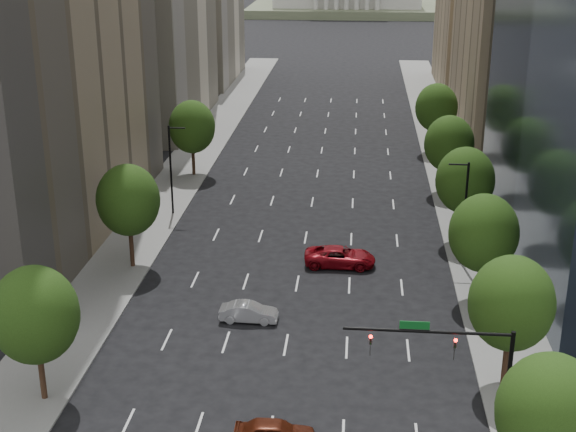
# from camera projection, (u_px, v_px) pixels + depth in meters

# --- Properties ---
(sidewalk_left) EXTENTS (6.00, 200.00, 0.15)m
(sidewalk_left) POSITION_uv_depth(u_px,v_px,m) (140.00, 231.00, 75.43)
(sidewalk_left) COLOR slate
(sidewalk_left) RESTS_ON ground
(sidewalk_right) EXTENTS (6.00, 200.00, 0.15)m
(sidewalk_right) POSITION_uv_depth(u_px,v_px,m) (477.00, 242.00, 72.86)
(sidewalk_right) COLOR slate
(sidewalk_right) RESTS_ON ground
(filler_left) EXTENTS (14.00, 26.00, 18.00)m
(filler_left) POSITION_uv_depth(u_px,v_px,m) (195.00, 29.00, 144.19)
(filler_left) COLOR beige
(filler_left) RESTS_ON ground
(parking_tan_right) EXTENTS (14.00, 30.00, 30.00)m
(parking_tan_right) POSITION_uv_depth(u_px,v_px,m) (521.00, 22.00, 104.32)
(parking_tan_right) COLOR #8C7759
(parking_tan_right) RESTS_ON ground
(filler_right) EXTENTS (14.00, 26.00, 16.00)m
(filler_right) POSITION_uv_depth(u_px,v_px,m) (481.00, 41.00, 137.58)
(filler_right) COLOR #8C7759
(filler_right) RESTS_ON ground
(tree_right_0) EXTENTS (5.20, 5.20, 8.39)m
(tree_right_0) POSITION_uv_depth(u_px,v_px,m) (550.00, 413.00, 38.43)
(tree_right_0) COLOR #382316
(tree_right_0) RESTS_ON ground
(tree_right_1) EXTENTS (5.20, 5.20, 8.75)m
(tree_right_1) POSITION_uv_depth(u_px,v_px,m) (511.00, 303.00, 48.59)
(tree_right_1) COLOR #382316
(tree_right_1) RESTS_ON ground
(tree_right_2) EXTENTS (5.20, 5.20, 8.61)m
(tree_right_2) POSITION_uv_depth(u_px,v_px,m) (484.00, 233.00, 59.86)
(tree_right_2) COLOR #382316
(tree_right_2) RESTS_ON ground
(tree_right_3) EXTENTS (5.20, 5.20, 8.89)m
(tree_right_3) POSITION_uv_depth(u_px,v_px,m) (465.00, 180.00, 70.98)
(tree_right_3) COLOR #382316
(tree_right_3) RESTS_ON ground
(tree_right_4) EXTENTS (5.20, 5.20, 8.46)m
(tree_right_4) POSITION_uv_depth(u_px,v_px,m) (449.00, 144.00, 84.21)
(tree_right_4) COLOR #382316
(tree_right_4) RESTS_ON ground
(tree_right_5) EXTENTS (5.20, 5.20, 8.75)m
(tree_right_5) POSITION_uv_depth(u_px,v_px,m) (436.00, 108.00, 99.07)
(tree_right_5) COLOR #382316
(tree_right_5) RESTS_ON ground
(tree_left_0) EXTENTS (5.20, 5.20, 8.75)m
(tree_left_0) POSITION_uv_depth(u_px,v_px,m) (35.00, 315.00, 47.17)
(tree_left_0) COLOR #382316
(tree_left_0) RESTS_ON ground
(tree_left_1) EXTENTS (5.20, 5.20, 8.97)m
(tree_left_1) POSITION_uv_depth(u_px,v_px,m) (128.00, 200.00, 65.79)
(tree_left_1) COLOR #382316
(tree_left_1) RESTS_ON ground
(tree_left_2) EXTENTS (5.20, 5.20, 8.68)m
(tree_left_2) POSITION_uv_depth(u_px,v_px,m) (192.00, 127.00, 90.20)
(tree_left_2) COLOR #382316
(tree_left_2) RESTS_ON ground
(streetlight_rn) EXTENTS (1.70, 0.20, 9.00)m
(streetlight_rn) POSITION_uv_depth(u_px,v_px,m) (464.00, 211.00, 66.71)
(streetlight_rn) COLOR black
(streetlight_rn) RESTS_ON ground
(streetlight_ln) EXTENTS (1.70, 0.20, 9.00)m
(streetlight_ln) POSITION_uv_depth(u_px,v_px,m) (171.00, 168.00, 78.29)
(streetlight_ln) COLOR black
(streetlight_ln) RESTS_ON ground
(traffic_signal) EXTENTS (9.12, 0.40, 7.38)m
(traffic_signal) POSITION_uv_depth(u_px,v_px,m) (464.00, 360.00, 43.46)
(traffic_signal) COLOR black
(traffic_signal) RESTS_ON ground
(foothills) EXTENTS (720.00, 413.00, 263.00)m
(foothills) POSITION_uv_depth(u_px,v_px,m) (403.00, 15.00, 588.61)
(foothills) COLOR olive
(foothills) RESTS_ON ground
(car_silver) EXTENTS (4.26, 1.54, 1.40)m
(car_silver) POSITION_uv_depth(u_px,v_px,m) (249.00, 312.00, 58.54)
(car_silver) COLOR #A9AAAF
(car_silver) RESTS_ON ground
(car_red_far) EXTENTS (5.96, 2.75, 1.65)m
(car_red_far) POSITION_uv_depth(u_px,v_px,m) (340.00, 257.00, 67.86)
(car_red_far) COLOR maroon
(car_red_far) RESTS_ON ground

